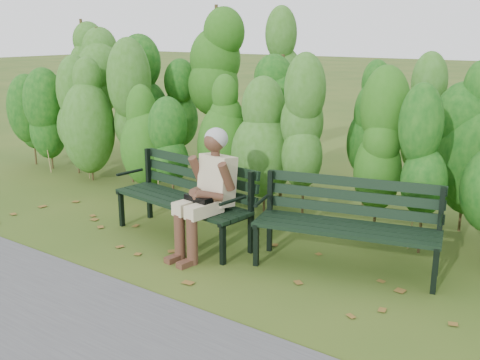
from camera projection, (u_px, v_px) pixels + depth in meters
The scene contains 7 objects.
ground at pixel (220, 259), 5.65m from camera, with size 80.00×80.00×0.00m, color #304D17.
footpath at pixel (28, 360), 3.92m from camera, with size 60.00×2.50×0.01m, color #474749.
hedge_band at pixel (312, 113), 6.78m from camera, with size 11.04×1.67×2.42m.
leaf_litter at pixel (221, 268), 5.43m from camera, with size 5.97×2.22×0.01m.
bench_left at pixel (188, 192), 6.14m from camera, with size 1.79×0.77×0.87m.
bench_right at pixel (348, 217), 5.34m from camera, with size 1.81×0.96×0.86m.
seated_woman at pixel (208, 185), 5.63m from camera, with size 0.54×0.78×1.29m.
Camera 1 is at (3.21, -4.15, 2.24)m, focal length 42.00 mm.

